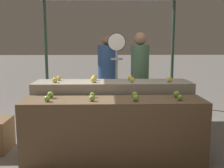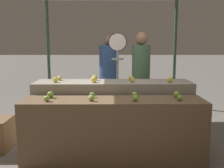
# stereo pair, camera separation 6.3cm
# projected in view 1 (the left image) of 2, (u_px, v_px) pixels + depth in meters

# --- Properties ---
(ground_plane) EXTENTS (60.00, 60.00, 0.00)m
(ground_plane) POSITION_uv_depth(u_px,v_px,m) (114.00, 160.00, 3.47)
(ground_plane) COLOR slate
(display_counter_front) EXTENTS (2.32, 0.55, 0.82)m
(display_counter_front) POSITION_uv_depth(u_px,v_px,m) (114.00, 130.00, 3.40)
(display_counter_front) COLOR brown
(display_counter_front) RESTS_ON ground_plane
(display_counter_back) EXTENTS (2.32, 0.55, 0.96)m
(display_counter_back) POSITION_uv_depth(u_px,v_px,m) (113.00, 113.00, 3.98)
(display_counter_back) COLOR gray
(display_counter_back) RESTS_ON ground_plane
(apple_front_0) EXTENTS (0.08, 0.08, 0.08)m
(apple_front_0) POSITION_uv_depth(u_px,v_px,m) (47.00, 99.00, 3.19)
(apple_front_0) COLOR #8EB247
(apple_front_0) RESTS_ON display_counter_front
(apple_front_1) EXTENTS (0.08, 0.08, 0.08)m
(apple_front_1) POSITION_uv_depth(u_px,v_px,m) (92.00, 98.00, 3.22)
(apple_front_1) COLOR #8EB247
(apple_front_1) RESTS_ON display_counter_front
(apple_front_2) EXTENTS (0.08, 0.08, 0.08)m
(apple_front_2) POSITION_uv_depth(u_px,v_px,m) (136.00, 98.00, 3.23)
(apple_front_2) COLOR #84AD3D
(apple_front_2) RESTS_ON display_counter_front
(apple_front_3) EXTENTS (0.07, 0.07, 0.07)m
(apple_front_3) POSITION_uv_depth(u_px,v_px,m) (180.00, 98.00, 3.26)
(apple_front_3) COLOR #7AA338
(apple_front_3) RESTS_ON display_counter_front
(apple_front_4) EXTENTS (0.09, 0.09, 0.09)m
(apple_front_4) POSITION_uv_depth(u_px,v_px,m) (50.00, 95.00, 3.41)
(apple_front_4) COLOR #7AA338
(apple_front_4) RESTS_ON display_counter_front
(apple_front_5) EXTENTS (0.07, 0.07, 0.07)m
(apple_front_5) POSITION_uv_depth(u_px,v_px,m) (92.00, 95.00, 3.44)
(apple_front_5) COLOR #7AA338
(apple_front_5) RESTS_ON display_counter_front
(apple_front_6) EXTENTS (0.08, 0.08, 0.08)m
(apple_front_6) POSITION_uv_depth(u_px,v_px,m) (135.00, 95.00, 3.44)
(apple_front_6) COLOR #84AD3D
(apple_front_6) RESTS_ON display_counter_front
(apple_front_7) EXTENTS (0.09, 0.09, 0.09)m
(apple_front_7) POSITION_uv_depth(u_px,v_px,m) (177.00, 94.00, 3.45)
(apple_front_7) COLOR #7AA338
(apple_front_7) RESTS_ON display_counter_front
(apple_back_0) EXTENTS (0.08, 0.08, 0.08)m
(apple_back_0) POSITION_uv_depth(u_px,v_px,m) (55.00, 80.00, 3.77)
(apple_back_0) COLOR gold
(apple_back_0) RESTS_ON display_counter_back
(apple_back_1) EXTENTS (0.08, 0.08, 0.08)m
(apple_back_1) POSITION_uv_depth(u_px,v_px,m) (93.00, 80.00, 3.79)
(apple_back_1) COLOR yellow
(apple_back_1) RESTS_ON display_counter_back
(apple_back_2) EXTENTS (0.07, 0.07, 0.07)m
(apple_back_2) POSITION_uv_depth(u_px,v_px,m) (132.00, 80.00, 3.81)
(apple_back_2) COLOR gold
(apple_back_2) RESTS_ON display_counter_back
(apple_back_3) EXTENTS (0.08, 0.08, 0.08)m
(apple_back_3) POSITION_uv_depth(u_px,v_px,m) (170.00, 79.00, 3.83)
(apple_back_3) COLOR gold
(apple_back_3) RESTS_ON display_counter_back
(apple_back_4) EXTENTS (0.07, 0.07, 0.07)m
(apple_back_4) POSITION_uv_depth(u_px,v_px,m) (59.00, 78.00, 3.99)
(apple_back_4) COLOR yellow
(apple_back_4) RESTS_ON display_counter_back
(apple_back_5) EXTENTS (0.08, 0.08, 0.08)m
(apple_back_5) POSITION_uv_depth(u_px,v_px,m) (94.00, 78.00, 4.01)
(apple_back_5) COLOR gold
(apple_back_5) RESTS_ON display_counter_back
(apple_back_6) EXTENTS (0.08, 0.08, 0.08)m
(apple_back_6) POSITION_uv_depth(u_px,v_px,m) (130.00, 78.00, 4.01)
(apple_back_6) COLOR gold
(apple_back_6) RESTS_ON display_counter_back
(produce_scale) EXTENTS (0.30, 0.20, 1.69)m
(produce_scale) POSITION_uv_depth(u_px,v_px,m) (117.00, 60.00, 4.42)
(produce_scale) COLOR #99999E
(produce_scale) RESTS_ON ground_plane
(person_vendor_at_scale) EXTENTS (0.33, 0.33, 1.72)m
(person_vendor_at_scale) POSITION_uv_depth(u_px,v_px,m) (140.00, 72.00, 4.69)
(person_vendor_at_scale) COLOR #2D2D38
(person_vendor_at_scale) RESTS_ON ground_plane
(person_customer_left) EXTENTS (0.45, 0.45, 1.70)m
(person_customer_left) POSITION_uv_depth(u_px,v_px,m) (107.00, 70.00, 5.26)
(person_customer_left) COLOR #2D2D38
(person_customer_left) RESTS_ON ground_plane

